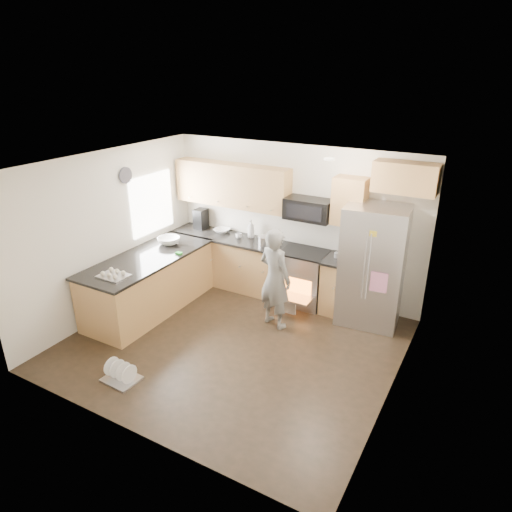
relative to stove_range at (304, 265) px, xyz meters
The scene contains 8 objects.
ground 1.86m from the stove_range, 101.69° to the right, with size 4.50×4.50×0.00m, color black.
room_shell 1.99m from the stove_range, 103.00° to the right, with size 4.54×4.04×2.62m.
back_cabinet_run 0.98m from the stove_range, behind, with size 4.45×0.64×2.50m.
peninsula 2.56m from the stove_range, 145.53° to the right, with size 0.96×2.36×1.04m.
stove_range is the anchor object (origin of this frame).
refrigerator 1.18m from the stove_range, ahead, with size 0.99×0.80×1.88m.
person 0.91m from the stove_range, 95.08° to the right, with size 0.58×0.38×1.58m, color gray.
dish_rack 3.36m from the stove_range, 110.64° to the right, with size 0.46×0.38×0.28m.
Camera 1 is at (3.05, -4.74, 3.73)m, focal length 32.00 mm.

